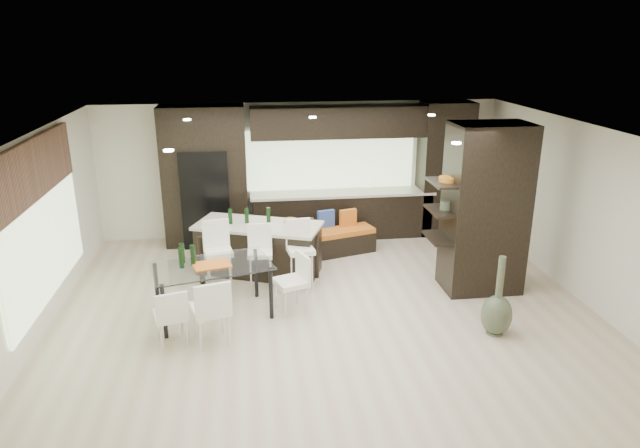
{
  "coord_description": "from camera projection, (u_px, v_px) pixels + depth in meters",
  "views": [
    {
      "loc": [
        -1.12,
        -7.75,
        3.99
      ],
      "look_at": [
        0.0,
        0.6,
        1.15
      ],
      "focal_mm": 32.0,
      "sensor_mm": 36.0,
      "label": 1
    }
  ],
  "objects": [
    {
      "name": "ceiling_spots",
      "position": [
        323.0,
        130.0,
        8.07
      ],
      "size": [
        4.0,
        3.0,
        0.02
      ],
      "primitive_type": "cube",
      "color": "white",
      "rests_on": "ceiling"
    },
    {
      "name": "partition_column",
      "position": [
        485.0,
        209.0,
        8.97
      ],
      "size": [
        1.2,
        0.8,
        2.7
      ],
      "primitive_type": "cube",
      "color": "black",
      "rests_on": "ground"
    },
    {
      "name": "back_wall",
      "position": [
        301.0,
        170.0,
        11.55
      ],
      "size": [
        8.0,
        0.02,
        2.7
      ],
      "primitive_type": "cube",
      "color": "silver",
      "rests_on": "ground"
    },
    {
      "name": "left_wall",
      "position": [
        35.0,
        236.0,
        7.76
      ],
      "size": [
        0.02,
        7.0,
        2.7
      ],
      "primitive_type": "cube",
      "color": "silver",
      "rests_on": "ground"
    },
    {
      "name": "window_left",
      "position": [
        43.0,
        231.0,
        7.95
      ],
      "size": [
        0.04,
        3.2,
        1.9
      ],
      "primitive_type": "cube",
      "color": "#B2D199",
      "rests_on": "left_wall"
    },
    {
      "name": "ground",
      "position": [
        325.0,
        308.0,
        8.69
      ],
      "size": [
        8.0,
        8.0,
        0.0
      ],
      "primitive_type": "plane",
      "color": "beige",
      "rests_on": "ground"
    },
    {
      "name": "back_cabinetry",
      "position": [
        328.0,
        173.0,
        11.3
      ],
      "size": [
        6.8,
        0.68,
        2.7
      ],
      "primitive_type": "cube",
      "color": "black",
      "rests_on": "ground"
    },
    {
      "name": "floor_vase",
      "position": [
        499.0,
        296.0,
        7.77
      ],
      "size": [
        0.55,
        0.55,
        1.15
      ],
      "primitive_type": null,
      "rotation": [
        0.0,
        0.0,
        -0.36
      ],
      "color": "#424D37",
      "rests_on": "ground"
    },
    {
      "name": "ceiling",
      "position": [
        326.0,
        131.0,
        7.83
      ],
      "size": [
        8.0,
        7.0,
        0.02
      ],
      "primitive_type": "cube",
      "color": "white",
      "rests_on": "ground"
    },
    {
      "name": "stool_left",
      "position": [
        219.0,
        265.0,
        9.04
      ],
      "size": [
        0.49,
        0.49,
        0.95
      ],
      "primitive_type": "cube",
      "rotation": [
        0.0,
        0.0,
        0.18
      ],
      "color": "white",
      "rests_on": "ground"
    },
    {
      "name": "chair_end",
      "position": [
        291.0,
        286.0,
        8.47
      ],
      "size": [
        0.57,
        0.57,
        0.82
      ],
      "primitive_type": "cube",
      "rotation": [
        0.0,
        0.0,
        1.92
      ],
      "color": "white",
      "rests_on": "ground"
    },
    {
      "name": "right_wall",
      "position": [
        582.0,
        213.0,
        8.77
      ],
      "size": [
        0.02,
        7.0,
        2.7
      ],
      "primitive_type": "cube",
      "color": "silver",
      "rests_on": "ground"
    },
    {
      "name": "window_back",
      "position": [
        331.0,
        159.0,
        11.53
      ],
      "size": [
        3.4,
        0.04,
        1.2
      ],
      "primitive_type": "cube",
      "color": "#B2D199",
      "rests_on": "back_wall"
    },
    {
      "name": "kitchen_island",
      "position": [
        259.0,
        248.0,
        9.85
      ],
      "size": [
        2.3,
        1.61,
        0.88
      ],
      "primitive_type": "cube",
      "rotation": [
        0.0,
        0.0,
        -0.37
      ],
      "color": "black",
      "rests_on": "ground"
    },
    {
      "name": "chair_far",
      "position": [
        171.0,
        319.0,
        7.56
      ],
      "size": [
        0.51,
        0.51,
        0.77
      ],
      "primitive_type": "cube",
      "rotation": [
        0.0,
        0.0,
        0.28
      ],
      "color": "white",
      "rests_on": "ground"
    },
    {
      "name": "dining_table",
      "position": [
        213.0,
        291.0,
        8.33
      ],
      "size": [
        1.86,
        1.33,
        0.81
      ],
      "primitive_type": "cube",
      "rotation": [
        0.0,
        0.0,
        0.25
      ],
      "color": "white",
      "rests_on": "ground"
    },
    {
      "name": "stool_mid",
      "position": [
        260.0,
        265.0,
        9.15
      ],
      "size": [
        0.41,
        0.41,
        0.88
      ],
      "primitive_type": "cube",
      "rotation": [
        0.0,
        0.0,
        -0.05
      ],
      "color": "white",
      "rests_on": "ground"
    },
    {
      "name": "stone_accent",
      "position": [
        35.0,
        168.0,
        7.67
      ],
      "size": [
        0.08,
        3.0,
        0.8
      ],
      "primitive_type": "cube",
      "color": "brown",
      "rests_on": "left_wall"
    },
    {
      "name": "chair_near",
      "position": [
        211.0,
        313.0,
        7.57
      ],
      "size": [
        0.59,
        0.59,
        0.89
      ],
      "primitive_type": "cube",
      "rotation": [
        0.0,
        0.0,
        0.27
      ],
      "color": "white",
      "rests_on": "ground"
    },
    {
      "name": "refrigerator",
      "position": [
        206.0,
        197.0,
        11.08
      ],
      "size": [
        0.9,
        0.68,
        1.9
      ],
      "primitive_type": "cube",
      "color": "black",
      "rests_on": "ground"
    },
    {
      "name": "bench",
      "position": [
        342.0,
        241.0,
        10.8
      ],
      "size": [
        1.31,
        0.8,
        0.47
      ],
      "primitive_type": "cube",
      "rotation": [
        0.0,
        0.0,
        0.29
      ],
      "color": "black",
      "rests_on": "ground"
    },
    {
      "name": "stool_right",
      "position": [
        301.0,
        262.0,
        9.22
      ],
      "size": [
        0.46,
        0.46,
        0.92
      ],
      "primitive_type": "cube",
      "rotation": [
        0.0,
        0.0,
        0.13
      ],
      "color": "white",
      "rests_on": "ground"
    }
  ]
}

